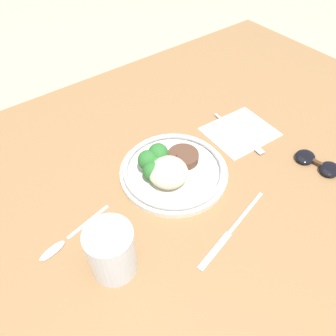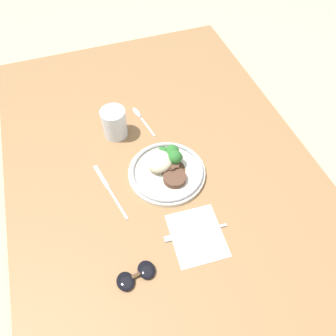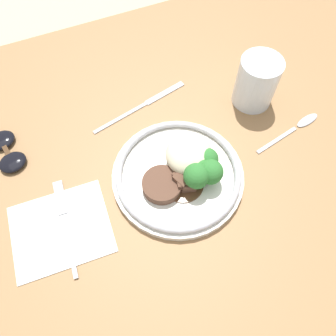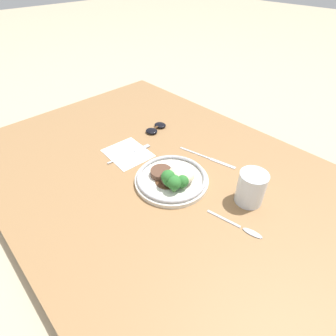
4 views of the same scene
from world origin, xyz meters
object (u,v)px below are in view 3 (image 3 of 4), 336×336
(juice_glass, at_px, (256,84))
(sunglasses, at_px, (7,151))
(plate, at_px, (182,172))
(fork, at_px, (64,217))
(knife, at_px, (144,105))
(spoon, at_px, (300,125))

(juice_glass, height_order, sunglasses, juice_glass)
(plate, height_order, sunglasses, plate)
(fork, height_order, knife, fork)
(spoon, relative_size, sunglasses, 1.46)
(plate, bearing_deg, knife, 90.75)
(spoon, bearing_deg, fork, 169.24)
(juice_glass, height_order, spoon, juice_glass)
(juice_glass, bearing_deg, fork, -166.68)
(plate, relative_size, juice_glass, 2.31)
(plate, height_order, juice_glass, juice_glass)
(fork, height_order, spoon, same)
(fork, bearing_deg, juice_glass, -72.06)
(juice_glass, xyz_separation_m, fork, (-0.42, -0.10, -0.04))
(juice_glass, bearing_deg, sunglasses, 172.13)
(fork, relative_size, knife, 0.82)
(plate, height_order, knife, plate)
(knife, height_order, sunglasses, sunglasses)
(knife, relative_size, spoon, 1.36)
(sunglasses, bearing_deg, plate, -43.01)
(knife, relative_size, sunglasses, 1.98)
(plate, relative_size, fork, 1.33)
(knife, bearing_deg, juice_glass, -32.23)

